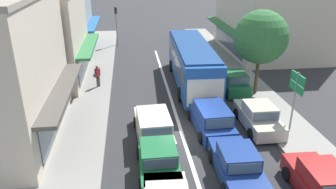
% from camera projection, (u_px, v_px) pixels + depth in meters
% --- Properties ---
extents(ground_plane, '(140.00, 140.00, 0.00)m').
position_uv_depth(ground_plane, '(183.00, 138.00, 17.89)').
color(ground_plane, '#2D2D30').
extents(lane_centre_line, '(0.20, 28.00, 0.01)m').
position_uv_depth(lane_centre_line, '(173.00, 107.00, 21.54)').
color(lane_centre_line, silver).
rests_on(lane_centre_line, ground).
extents(sidewalk_left, '(5.20, 44.00, 0.14)m').
position_uv_depth(sidewalk_left, '(72.00, 99.00, 22.59)').
color(sidewalk_left, gray).
rests_on(sidewalk_left, ground).
extents(kerb_right, '(2.80, 44.00, 0.12)m').
position_uv_depth(kerb_right, '(253.00, 91.00, 24.03)').
color(kerb_right, gray).
rests_on(kerb_right, ground).
extents(shopfront_mid_block, '(8.74, 8.54, 6.95)m').
position_uv_depth(shopfront_mid_block, '(30.00, 37.00, 24.90)').
color(shopfront_mid_block, beige).
rests_on(shopfront_mid_block, ground).
extents(shopfront_far_end, '(7.75, 9.30, 8.38)m').
position_uv_depth(shopfront_far_end, '(53.00, 10.00, 32.94)').
color(shopfront_far_end, '#84939E').
rests_on(shopfront_far_end, ground).
extents(building_right_far, '(9.57, 11.29, 9.05)m').
position_uv_depth(building_right_far, '(272.00, 7.00, 32.25)').
color(building_right_far, beige).
rests_on(building_right_far, ground).
extents(city_bus, '(3.02, 10.94, 3.23)m').
position_uv_depth(city_bus, '(192.00, 61.00, 24.58)').
color(city_bus, '#1E4C99').
rests_on(city_bus, ground).
extents(wagon_behind_bus_near, '(2.08, 4.57, 1.58)m').
position_uv_depth(wagon_behind_bus_near, '(211.00, 118.00, 18.42)').
color(wagon_behind_bus_near, navy).
rests_on(wagon_behind_bus_near, ground).
extents(sedan_adjacent_lane_trail, '(1.96, 4.23, 1.47)m').
position_uv_depth(sedan_adjacent_lane_trail, '(237.00, 165.00, 14.48)').
color(sedan_adjacent_lane_trail, navy).
rests_on(sedan_adjacent_lane_trail, ground).
extents(sedan_queue_gap_filler, '(1.91, 4.20, 1.47)m').
position_uv_depth(sedan_queue_gap_filler, '(158.00, 160.00, 14.78)').
color(sedan_queue_gap_filler, '#1E6638').
rests_on(sedan_queue_gap_filler, ground).
extents(wagon_queue_far_back, '(2.08, 4.57, 1.58)m').
position_uv_depth(wagon_queue_far_back, '(153.00, 127.00, 17.50)').
color(wagon_queue_far_back, '#B7B29E').
rests_on(wagon_queue_far_back, ground).
extents(parked_hatchback_kerb_front, '(1.91, 3.75, 1.54)m').
position_uv_depth(parked_hatchback_kerb_front, '(320.00, 183.00, 13.26)').
color(parked_hatchback_kerb_front, maroon).
rests_on(parked_hatchback_kerb_front, ground).
extents(parked_sedan_kerb_second, '(1.92, 4.21, 1.47)m').
position_uv_depth(parked_sedan_kerb_second, '(258.00, 117.00, 18.79)').
color(parked_sedan_kerb_second, '#B7B29E').
rests_on(parked_sedan_kerb_second, ground).
extents(parked_hatchback_kerb_third, '(1.84, 3.71, 1.54)m').
position_uv_depth(parked_hatchback_kerb_third, '(233.00, 82.00, 23.79)').
color(parked_hatchback_kerb_third, '#1E6638').
rests_on(parked_hatchback_kerb_third, ground).
extents(traffic_light_downstreet, '(0.32, 0.24, 4.20)m').
position_uv_depth(traffic_light_downstreet, '(116.00, 20.00, 35.09)').
color(traffic_light_downstreet, gray).
rests_on(traffic_light_downstreet, ground).
extents(directional_road_sign, '(0.10, 1.40, 3.60)m').
position_uv_depth(directional_road_sign, '(296.00, 88.00, 17.35)').
color(directional_road_sign, gray).
rests_on(directional_road_sign, ground).
extents(street_tree_right, '(3.64, 3.64, 5.98)m').
position_uv_depth(street_tree_right, '(261.00, 37.00, 21.97)').
color(street_tree_right, brown).
rests_on(street_tree_right, ground).
extents(pedestrian_with_handbag_near, '(0.50, 0.60, 1.63)m').
position_uv_depth(pedestrian_with_handbag_near, '(97.00, 75.00, 24.22)').
color(pedestrian_with_handbag_near, '#4C4742').
rests_on(pedestrian_with_handbag_near, sidewalk_left).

